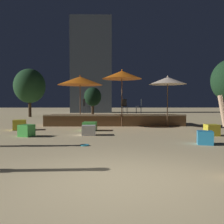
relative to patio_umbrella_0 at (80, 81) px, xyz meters
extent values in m
plane|color=#D1B784|center=(1.74, -9.98, -2.58)|extent=(120.00, 120.00, 0.00)
cube|color=brown|center=(1.98, 0.92, -2.29)|extent=(8.06, 2.39, 0.59)
cube|color=#CCB793|center=(1.98, -0.23, -1.96)|extent=(8.06, 0.12, 0.08)
cylinder|color=brown|center=(0.00, 0.00, -1.41)|extent=(0.05, 0.05, 2.35)
cone|color=orange|center=(0.00, 0.00, 0.00)|extent=(2.55, 2.55, 0.48)
sphere|color=orange|center=(0.00, 0.00, 0.28)|extent=(0.08, 0.08, 0.08)
cylinder|color=brown|center=(4.87, -0.55, -1.41)|extent=(0.05, 0.05, 2.35)
cone|color=beige|center=(4.87, -0.55, -0.04)|extent=(2.03, 2.03, 0.40)
sphere|color=beige|center=(4.87, -0.55, 0.20)|extent=(0.08, 0.08, 0.08)
cylinder|color=brown|center=(2.36, -0.36, -1.25)|extent=(0.05, 0.05, 2.66)
cone|color=orange|center=(2.36, -0.36, 0.30)|extent=(2.22, 2.22, 0.45)
sphere|color=orange|center=(2.36, -0.36, 0.57)|extent=(0.08, 0.08, 0.08)
cube|color=#4CC651|center=(-1.65, -4.32, -2.35)|extent=(0.63, 0.63, 0.47)
cube|color=white|center=(0.80, -3.97, -2.38)|extent=(0.59, 0.59, 0.41)
cube|color=#2D9EDB|center=(4.74, -6.29, -2.37)|extent=(0.59, 0.59, 0.43)
cube|color=yellow|center=(5.82, -4.20, -2.35)|extent=(0.52, 0.52, 0.46)
cube|color=#4CC651|center=(0.72, -2.29, -2.38)|extent=(0.69, 0.69, 0.42)
cube|color=yellow|center=(-2.76, -1.97, -2.34)|extent=(0.74, 0.74, 0.50)
cylinder|color=tan|center=(3.69, -9.77, -1.38)|extent=(0.19, 0.16, 0.58)
cylinder|color=#2D3338|center=(3.37, 1.55, -1.69)|extent=(0.02, 0.02, 0.45)
cylinder|color=#2D3338|center=(3.36, 1.25, -1.69)|extent=(0.02, 0.02, 0.45)
cylinder|color=#2D3338|center=(3.67, 1.54, -1.69)|extent=(0.02, 0.02, 0.45)
cylinder|color=#2D3338|center=(3.66, 1.24, -1.69)|extent=(0.02, 0.02, 0.45)
cylinder|color=#2D3338|center=(3.51, 1.39, -1.47)|extent=(0.40, 0.40, 0.02)
cube|color=#2D3338|center=(3.68, 1.39, -1.24)|extent=(0.05, 0.36, 0.45)
cylinder|color=#2D3338|center=(2.51, 1.01, -1.69)|extent=(0.02, 0.02, 0.45)
cylinder|color=#2D3338|center=(2.80, 1.08, -1.69)|extent=(0.02, 0.02, 0.45)
cylinder|color=#2D3338|center=(2.44, 1.30, -1.69)|extent=(0.02, 0.02, 0.45)
cylinder|color=#2D3338|center=(2.73, 1.37, -1.69)|extent=(0.02, 0.02, 0.45)
cylinder|color=#2D3338|center=(2.62, 1.19, -1.47)|extent=(0.40, 0.40, 0.02)
cube|color=#2D3338|center=(2.58, 1.36, -1.24)|extent=(0.36, 0.11, 0.45)
cylinder|color=#2D3338|center=(0.36, 0.97, -1.69)|extent=(0.02, 0.02, 0.45)
cylinder|color=#2D3338|center=(0.44, 1.26, -1.69)|extent=(0.02, 0.02, 0.45)
cylinder|color=#2D3338|center=(0.07, 1.06, -1.69)|extent=(0.02, 0.02, 0.45)
cylinder|color=#2D3338|center=(0.16, 1.34, -1.69)|extent=(0.02, 0.02, 0.45)
cylinder|color=#2D3338|center=(0.26, 1.16, -1.47)|extent=(0.40, 0.40, 0.02)
cube|color=#2D3338|center=(0.09, 1.20, -1.24)|extent=(0.13, 0.35, 0.45)
cylinder|color=#33B2D8|center=(0.87, -6.49, -2.57)|extent=(0.28, 0.28, 0.03)
cylinder|color=#3D2B1C|center=(-5.72, 9.09, -1.79)|extent=(0.28, 0.28, 1.59)
ellipsoid|color=#1E4223|center=(-5.72, 9.09, 0.30)|extent=(2.89, 2.89, 3.18)
cylinder|color=#3D2B1C|center=(-0.04, 11.87, -2.01)|extent=(0.28, 0.28, 1.14)
ellipsoid|color=black|center=(-0.04, 11.87, -0.63)|extent=(1.80, 1.80, 1.98)
cube|color=#4C5666|center=(-0.66, 19.34, 3.68)|extent=(5.39, 3.06, 12.52)
camera|label=1|loc=(1.62, -14.25, -1.23)|focal=40.00mm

